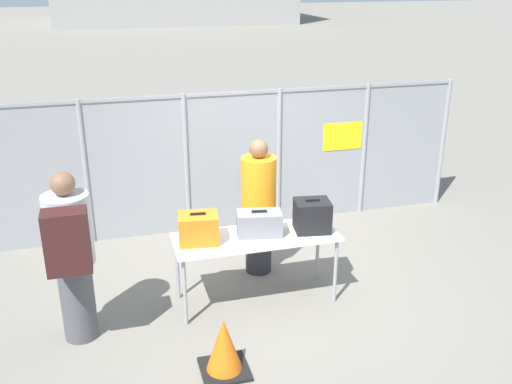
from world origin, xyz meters
TOP-DOWN VIEW (x-y plane):
  - ground_plane at (0.00, 0.00)m, footprint 120.00×120.00m
  - fence_section at (0.01, 1.92)m, footprint 6.65×0.07m
  - inspection_table at (-0.24, -0.10)m, footprint 1.77×0.65m
  - suitcase_orange at (-0.85, -0.07)m, footprint 0.45×0.37m
  - suitcase_grey at (-0.19, -0.07)m, footprint 0.52×0.36m
  - suitcase_black at (0.39, -0.11)m, footprint 0.42×0.37m
  - traveler_hooded at (-2.11, -0.34)m, footprint 0.43×0.67m
  - security_worker_near at (-0.03, 0.54)m, footprint 0.41×0.41m
  - utility_trailer at (0.43, 3.57)m, footprint 3.68×1.99m
  - traffic_cone at (-0.84, -1.19)m, footprint 0.44×0.44m

SIDE VIEW (x-z plane):
  - ground_plane at x=0.00m, z-range 0.00..0.00m
  - traffic_cone at x=-0.84m, z-range -0.02..0.52m
  - utility_trailer at x=0.43m, z-range 0.06..0.75m
  - inspection_table at x=-0.24m, z-range 0.32..1.11m
  - security_worker_near at x=-0.03m, z-range 0.03..1.69m
  - suitcase_grey at x=-0.19m, z-range 0.77..1.06m
  - suitcase_orange at x=-0.85m, z-range 0.77..1.10m
  - suitcase_black at x=0.39m, z-range 0.77..1.14m
  - traveler_hooded at x=-2.11m, z-range 0.09..1.84m
  - fence_section at x=0.01m, z-range 0.05..1.99m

